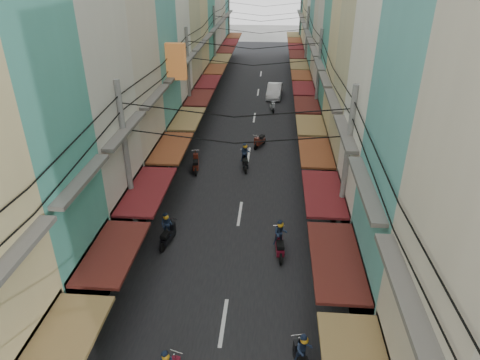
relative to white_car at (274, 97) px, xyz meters
The scene contains 13 objects.
ground 28.49m from the white_car, 93.45° to the right, with size 160.00×160.00×0.00m, color slate.
road 8.61m from the white_car, 101.47° to the right, with size 10.00×80.00×0.02m, color black.
sidewalk_left 11.78m from the white_car, 134.21° to the right, with size 3.00×80.00×0.06m, color gray.
sidewalk_right 9.71m from the white_car, 60.44° to the right, with size 3.00×80.00×0.06m, color gray.
building_row_left 18.15m from the white_car, 129.03° to the right, with size 7.80×67.67×23.70m.
building_row_right 16.46m from the white_car, 62.66° to the right, with size 7.80×68.98×22.59m.
utility_poles 15.06m from the white_car, 97.27° to the right, with size 10.20×66.13×8.20m.
white_car is the anchor object (origin of this frame).
bicycle 31.71m from the white_car, 82.58° to the right, with size 0.55×1.46×1.01m, color black.
moving_scooters 23.16m from the white_car, 94.25° to the right, with size 6.78×30.76×1.90m.
pedestrians 26.41m from the white_car, 103.34° to the right, with size 13.67×24.83×2.22m.
market_umbrella 32.62m from the white_car, 81.02° to the right, with size 2.51×2.51×2.65m.
traffic_sign 27.95m from the white_car, 83.68° to the right, with size 0.10×0.63×2.88m.
Camera 1 is at (1.62, -14.13, 12.72)m, focal length 32.00 mm.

